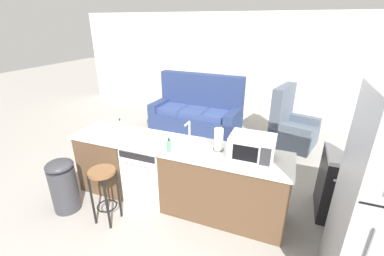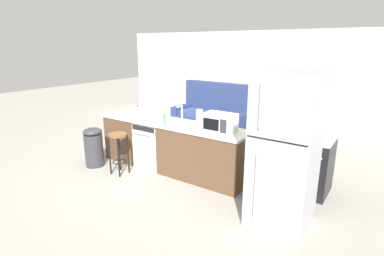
% 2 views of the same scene
% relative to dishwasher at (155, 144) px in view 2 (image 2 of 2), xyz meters
% --- Properties ---
extents(ground_plane, '(24.00, 24.00, 0.00)m').
position_rel_dishwasher_xyz_m(ground_plane, '(0.25, 0.00, -0.42)').
color(ground_plane, gray).
extents(wall_back, '(10.00, 0.06, 2.60)m').
position_rel_dishwasher_xyz_m(wall_back, '(0.55, 4.20, 0.88)').
color(wall_back, silver).
rests_on(wall_back, ground_plane).
extents(kitchen_counter, '(2.94, 0.66, 0.90)m').
position_rel_dishwasher_xyz_m(kitchen_counter, '(0.49, 0.00, -0.00)').
color(kitchen_counter, brown).
rests_on(kitchen_counter, ground_plane).
extents(dishwasher, '(0.58, 0.61, 0.84)m').
position_rel_dishwasher_xyz_m(dishwasher, '(0.00, 0.00, 0.00)').
color(dishwasher, white).
rests_on(dishwasher, ground_plane).
extents(stove_range, '(0.76, 0.68, 0.90)m').
position_rel_dishwasher_xyz_m(stove_range, '(2.60, 0.55, 0.03)').
color(stove_range, black).
rests_on(stove_range, ground_plane).
extents(refrigerator, '(0.72, 0.73, 1.94)m').
position_rel_dishwasher_xyz_m(refrigerator, '(2.60, -0.55, 0.55)').
color(refrigerator, '#A8AAB2').
rests_on(refrigerator, ground_plane).
extents(microwave, '(0.50, 0.37, 0.28)m').
position_rel_dishwasher_xyz_m(microwave, '(1.38, -0.00, 0.62)').
color(microwave, white).
rests_on(microwave, kitchen_counter).
extents(sink_faucet, '(0.07, 0.18, 0.30)m').
position_rel_dishwasher_xyz_m(sink_faucet, '(0.55, 0.11, 0.61)').
color(sink_faucet, silver).
rests_on(sink_faucet, kitchen_counter).
extents(paper_towel_roll, '(0.14, 0.14, 0.28)m').
position_rel_dishwasher_xyz_m(paper_towel_roll, '(0.97, 0.05, 0.62)').
color(paper_towel_roll, '#4C4C51').
rests_on(paper_towel_roll, kitchen_counter).
extents(soap_bottle, '(0.06, 0.06, 0.18)m').
position_rel_dishwasher_xyz_m(soap_bottle, '(0.42, -0.20, 0.55)').
color(soap_bottle, '#4CB266').
rests_on(soap_bottle, kitchen_counter).
extents(dish_soap_bottle, '(0.06, 0.06, 0.18)m').
position_rel_dishwasher_xyz_m(dish_soap_bottle, '(-0.54, 0.14, 0.55)').
color(dish_soap_bottle, silver).
rests_on(dish_soap_bottle, kitchen_counter).
extents(kettle, '(0.21, 0.17, 0.19)m').
position_rel_dishwasher_xyz_m(kettle, '(2.77, 0.42, 0.56)').
color(kettle, silver).
rests_on(kettle, stove_range).
extents(bar_stool, '(0.32, 0.32, 0.74)m').
position_rel_dishwasher_xyz_m(bar_stool, '(-0.25, -0.66, 0.11)').
color(bar_stool, brown).
rests_on(bar_stool, ground_plane).
extents(trash_bin, '(0.35, 0.35, 0.74)m').
position_rel_dishwasher_xyz_m(trash_bin, '(-0.91, -0.69, -0.04)').
color(trash_bin, '#333338').
rests_on(trash_bin, ground_plane).
extents(couch, '(2.05, 1.01, 1.27)m').
position_rel_dishwasher_xyz_m(couch, '(-0.26, 2.60, -0.03)').
color(couch, navy).
rests_on(couch, ground_plane).
extents(armchair, '(1.00, 1.03, 1.20)m').
position_rel_dishwasher_xyz_m(armchair, '(1.78, 2.56, -0.07)').
color(armchair, '#515B6B').
rests_on(armchair, ground_plane).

